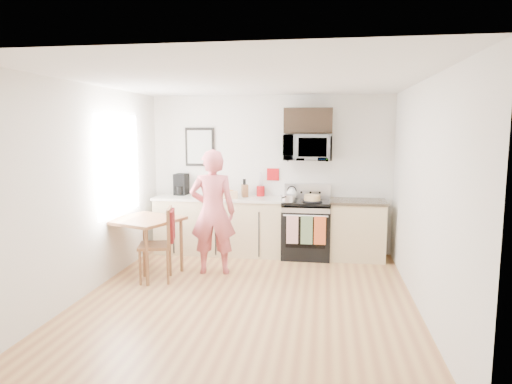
# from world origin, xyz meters

# --- Properties ---
(floor) EXTENTS (4.60, 4.60, 0.00)m
(floor) POSITION_xyz_m (0.00, 0.00, 0.00)
(floor) COLOR #A1663E
(floor) RESTS_ON ground
(back_wall) EXTENTS (4.00, 0.04, 2.60)m
(back_wall) POSITION_xyz_m (0.00, 2.30, 1.30)
(back_wall) COLOR white
(back_wall) RESTS_ON floor
(front_wall) EXTENTS (4.00, 0.04, 2.60)m
(front_wall) POSITION_xyz_m (0.00, -2.30, 1.30)
(front_wall) COLOR white
(front_wall) RESTS_ON floor
(left_wall) EXTENTS (0.04, 4.60, 2.60)m
(left_wall) POSITION_xyz_m (-2.00, 0.00, 1.30)
(left_wall) COLOR white
(left_wall) RESTS_ON floor
(right_wall) EXTENTS (0.04, 4.60, 2.60)m
(right_wall) POSITION_xyz_m (2.00, 0.00, 1.30)
(right_wall) COLOR white
(right_wall) RESTS_ON floor
(ceiling) EXTENTS (4.00, 4.60, 0.04)m
(ceiling) POSITION_xyz_m (0.00, 0.00, 2.60)
(ceiling) COLOR silver
(ceiling) RESTS_ON back_wall
(window) EXTENTS (0.06, 1.40, 1.50)m
(window) POSITION_xyz_m (-1.96, 0.80, 1.55)
(window) COLOR white
(window) RESTS_ON left_wall
(cabinet_left) EXTENTS (2.10, 0.60, 0.90)m
(cabinet_left) POSITION_xyz_m (-0.80, 2.00, 0.45)
(cabinet_left) COLOR #CEBD84
(cabinet_left) RESTS_ON floor
(countertop_left) EXTENTS (2.14, 0.64, 0.04)m
(countertop_left) POSITION_xyz_m (-0.80, 2.00, 0.92)
(countertop_left) COLOR silver
(countertop_left) RESTS_ON cabinet_left
(cabinet_right) EXTENTS (0.84, 0.60, 0.90)m
(cabinet_right) POSITION_xyz_m (1.43, 2.00, 0.45)
(cabinet_right) COLOR #CEBD84
(cabinet_right) RESTS_ON floor
(countertop_right) EXTENTS (0.88, 0.64, 0.04)m
(countertop_right) POSITION_xyz_m (1.43, 2.00, 0.92)
(countertop_right) COLOR black
(countertop_right) RESTS_ON cabinet_right
(range) EXTENTS (0.76, 0.70, 1.16)m
(range) POSITION_xyz_m (0.63, 1.98, 0.44)
(range) COLOR black
(range) RESTS_ON floor
(microwave) EXTENTS (0.76, 0.51, 0.42)m
(microwave) POSITION_xyz_m (0.63, 2.08, 1.76)
(microwave) COLOR silver
(microwave) RESTS_ON back_wall
(upper_cabinet) EXTENTS (0.76, 0.35, 0.40)m
(upper_cabinet) POSITION_xyz_m (0.63, 2.12, 2.18)
(upper_cabinet) COLOR black
(upper_cabinet) RESTS_ON back_wall
(wall_art) EXTENTS (0.50, 0.04, 0.65)m
(wall_art) POSITION_xyz_m (-1.20, 2.28, 1.75)
(wall_art) COLOR black
(wall_art) RESTS_ON back_wall
(wall_trivet) EXTENTS (0.20, 0.02, 0.20)m
(wall_trivet) POSITION_xyz_m (0.05, 2.28, 1.30)
(wall_trivet) COLOR red
(wall_trivet) RESTS_ON back_wall
(person) EXTENTS (0.70, 0.52, 1.77)m
(person) POSITION_xyz_m (-0.65, 0.94, 0.89)
(person) COLOR #BE3444
(person) RESTS_ON floor
(dining_table) EXTENTS (0.96, 0.96, 0.81)m
(dining_table) POSITION_xyz_m (-1.58, 0.73, 0.71)
(dining_table) COLOR brown
(dining_table) RESTS_ON floor
(chair) EXTENTS (0.55, 0.52, 1.00)m
(chair) POSITION_xyz_m (-1.20, 0.52, 0.65)
(chair) COLOR brown
(chair) RESTS_ON floor
(knife_block) EXTENTS (0.14, 0.16, 0.20)m
(knife_block) POSITION_xyz_m (-0.39, 2.10, 1.04)
(knife_block) COLOR brown
(knife_block) RESTS_ON countertop_left
(utensil_crock) EXTENTS (0.14, 0.14, 0.41)m
(utensil_crock) POSITION_xyz_m (-0.15, 2.22, 1.10)
(utensil_crock) COLOR red
(utensil_crock) RESTS_ON countertop_left
(fruit_bowl) EXTENTS (0.30, 0.30, 0.10)m
(fruit_bowl) POSITION_xyz_m (-0.66, 2.12, 0.98)
(fruit_bowl) COLOR white
(fruit_bowl) RESTS_ON countertop_left
(milk_carton) EXTENTS (0.12, 0.12, 0.25)m
(milk_carton) POSITION_xyz_m (-1.01, 2.02, 1.06)
(milk_carton) COLOR tan
(milk_carton) RESTS_ON countertop_left
(coffee_maker) EXTENTS (0.22, 0.31, 0.36)m
(coffee_maker) POSITION_xyz_m (-1.51, 2.17, 1.11)
(coffee_maker) COLOR black
(coffee_maker) RESTS_ON countertop_left
(bread_bag) EXTENTS (0.33, 0.20, 0.11)m
(bread_bag) POSITION_xyz_m (-0.63, 1.88, 1.00)
(bread_bag) COLOR tan
(bread_bag) RESTS_ON countertop_left
(cake) EXTENTS (0.31, 0.31, 0.10)m
(cake) POSITION_xyz_m (0.72, 1.86, 0.97)
(cake) COLOR black
(cake) RESTS_ON range
(kettle) EXTENTS (0.17, 0.17, 0.22)m
(kettle) POSITION_xyz_m (0.38, 2.06, 1.02)
(kettle) COLOR white
(kettle) RESTS_ON range
(pot) EXTENTS (0.22, 0.37, 0.11)m
(pot) POSITION_xyz_m (0.35, 1.77, 0.98)
(pot) COLOR silver
(pot) RESTS_ON range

